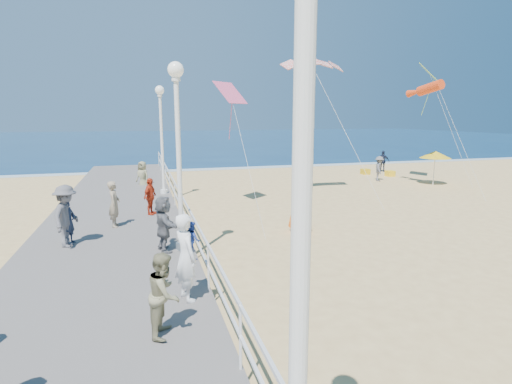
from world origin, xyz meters
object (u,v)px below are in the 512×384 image
object	(u,v)px
beach_walker_c	(143,176)
toddler_held	(192,240)
spectator_3	(150,196)
lamp_post_near	(302,207)
spectator_6	(114,204)
lamp_post_far	(161,129)
woman_holding_toddler	(186,257)
beach_walker_a	(379,169)
beach_chair_right	(390,174)
lamp_post_mid	(178,138)
spectator_1	(165,294)
spectator_0	(68,221)
beach_walker_b	(383,161)
beach_umbrella	(435,155)
beach_chair_left	(365,172)
spectator_2	(66,216)
box_kite	(300,224)
spectator_5	(164,224)

from	to	relation	value
beach_walker_c	toddler_held	bearing A→B (deg)	-40.86
spectator_3	toddler_held	bearing A→B (deg)	-145.33
lamp_post_near	spectator_6	bearing A→B (deg)	99.44
lamp_post_far	woman_holding_toddler	world-z (taller)	lamp_post_far
beach_walker_a	beach_chair_right	distance (m)	2.64
spectator_6	beach_walker_a	distance (m)	18.26
lamp_post_near	beach_chair_right	xyz separation A→B (m)	(16.14, 22.24, -3.46)
lamp_post_near	lamp_post_far	bearing A→B (deg)	90.00
beach_walker_a	lamp_post_mid	bearing A→B (deg)	156.68
spectator_1	spectator_0	bearing A→B (deg)	39.29
lamp_post_mid	beach_walker_b	bearing A→B (deg)	42.35
lamp_post_far	spectator_3	bearing A→B (deg)	-99.85
beach_umbrella	beach_walker_c	bearing A→B (deg)	171.13
lamp_post_near	lamp_post_mid	size ratio (longest dim) A/B	1.00
beach_walker_a	beach_chair_left	distance (m)	3.19
lamp_post_far	spectator_2	distance (m)	8.74
spectator_0	beach_walker_c	world-z (taller)	spectator_0
lamp_post_mid	spectator_6	distance (m)	4.47
spectator_0	beach_umbrella	size ratio (longest dim) A/B	0.66
box_kite	beach_chair_left	distance (m)	16.42
spectator_1	beach_walker_a	distance (m)	22.04
lamp_post_near	spectator_2	xyz separation A→B (m)	(-3.26, 10.23, -2.33)
lamp_post_mid	woman_holding_toddler	distance (m)	4.07
lamp_post_near	spectator_1	xyz separation A→B (m)	(-0.75, 4.38, -2.50)
toddler_held	woman_holding_toddler	bearing A→B (deg)	117.05
lamp_post_near	beach_chair_right	size ratio (longest dim) A/B	9.67
spectator_5	beach_walker_b	xyz separation A→B (m)	(17.52, 15.54, -0.40)
beach_walker_b	beach_chair_right	distance (m)	2.51
toddler_held	spectator_5	distance (m)	3.22
lamp_post_mid	spectator_1	bearing A→B (deg)	-99.19
spectator_1	spectator_3	size ratio (longest dim) A/B	1.03
beach_walker_b	beach_umbrella	xyz separation A→B (m)	(-0.44, -6.20, 1.09)
lamp_post_near	woman_holding_toddler	bearing A→B (deg)	92.27
spectator_5	lamp_post_far	bearing A→B (deg)	-13.09
spectator_1	spectator_2	distance (m)	6.36
spectator_0	beach_walker_c	distance (m)	10.83
spectator_3	beach_walker_b	distance (m)	20.87
lamp_post_mid	spectator_1	xyz separation A→B (m)	(-0.75, -4.62, -2.50)
spectator_2	beach_walker_a	world-z (taller)	spectator_2
spectator_3	beach_chair_right	xyz separation A→B (m)	(16.91, 8.64, -0.94)
spectator_2	beach_umbrella	size ratio (longest dim) A/B	0.88
spectator_6	beach_walker_c	distance (m)	8.97
beach_umbrella	beach_chair_right	distance (m)	4.31
beach_walker_b	beach_chair_right	size ratio (longest dim) A/B	2.98
spectator_0	beach_chair_left	xyz separation A→B (m)	(18.23, 13.17, -0.90)
lamp_post_far	beach_chair_right	xyz separation A→B (m)	(16.14, 4.24, -3.46)
spectator_0	spectator_1	xyz separation A→B (m)	(2.51, -6.09, 0.06)
box_kite	beach_umbrella	size ratio (longest dim) A/B	0.28
toddler_held	beach_chair_right	bearing A→B (deg)	-62.58
spectator_0	spectator_3	size ratio (longest dim) A/B	0.96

